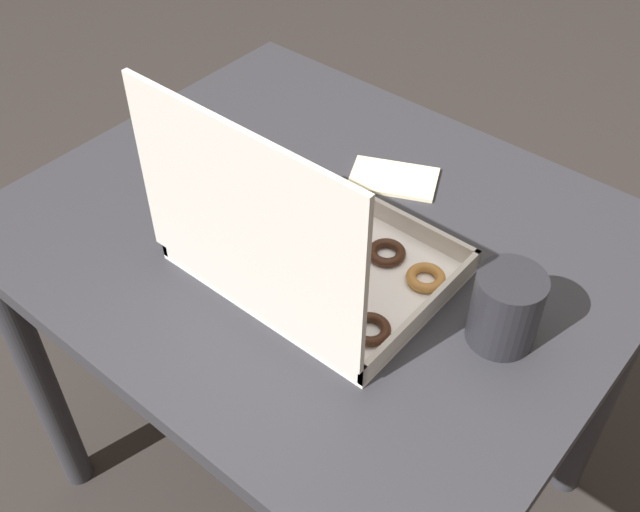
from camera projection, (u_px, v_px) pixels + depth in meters
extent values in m
plane|color=#2D2826|center=(321.00, 477.00, 1.61)|extent=(8.00, 8.00, 0.00)
cube|color=#2D2D33|center=(321.00, 238.00, 1.13)|extent=(0.91, 0.75, 0.03)
cylinder|color=#2D2D33|center=(606.00, 385.00, 1.37)|extent=(0.06, 0.06, 0.68)
cylinder|color=#2D2D33|center=(279.00, 202.00, 1.74)|extent=(0.06, 0.06, 0.68)
cylinder|color=#2D2D33|center=(39.00, 377.00, 1.38)|extent=(0.06, 0.06, 0.68)
cube|color=white|center=(320.00, 262.00, 1.06)|extent=(0.36, 0.27, 0.01)
cube|color=beige|center=(376.00, 207.00, 1.12)|extent=(0.36, 0.01, 0.03)
cube|color=beige|center=(256.00, 305.00, 0.98)|extent=(0.36, 0.01, 0.03)
cube|color=beige|center=(424.00, 313.00, 0.97)|extent=(0.01, 0.27, 0.03)
cube|color=beige|center=(231.00, 202.00, 1.13)|extent=(0.01, 0.27, 0.03)
cube|color=beige|center=(244.00, 222.00, 0.87)|extent=(0.36, 0.01, 0.27)
torus|color=#B77A38|center=(426.00, 278.00, 1.03)|extent=(0.05, 0.05, 0.01)
torus|color=#381E11|center=(387.00, 253.00, 1.06)|extent=(0.05, 0.05, 0.01)
ellipsoid|color=pink|center=(346.00, 233.00, 1.08)|extent=(0.05, 0.05, 0.03)
ellipsoid|color=white|center=(312.00, 214.00, 1.11)|extent=(0.05, 0.05, 0.03)
torus|color=white|center=(279.00, 195.00, 1.15)|extent=(0.05, 0.05, 0.02)
torus|color=#381E11|center=(370.00, 329.00, 0.96)|extent=(0.05, 0.05, 0.01)
ellipsoid|color=pink|center=(329.00, 300.00, 0.98)|extent=(0.05, 0.05, 0.03)
ellipsoid|color=#381E11|center=(290.00, 276.00, 1.02)|extent=(0.05, 0.05, 0.03)
torus|color=black|center=(255.00, 257.00, 1.05)|extent=(0.05, 0.05, 0.02)
torus|color=#9E6633|center=(221.00, 235.00, 1.09)|extent=(0.05, 0.05, 0.02)
cylinder|color=#232328|center=(506.00, 309.00, 0.93)|extent=(0.09, 0.09, 0.11)
cylinder|color=black|center=(513.00, 281.00, 0.90)|extent=(0.07, 0.07, 0.01)
cube|color=beige|center=(394.00, 178.00, 1.20)|extent=(0.16, 0.14, 0.01)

